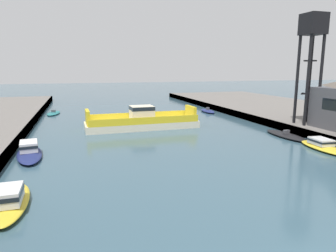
# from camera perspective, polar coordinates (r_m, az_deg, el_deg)

# --- Properties ---
(chain_ferry) EXTENTS (18.27, 6.16, 3.64)m
(chain_ferry) POSITION_cam_1_polar(r_m,az_deg,el_deg) (49.72, -4.91, 0.89)
(chain_ferry) COLOR beige
(chain_ferry) RESTS_ON ground
(moored_boat_near_left) EXTENTS (3.17, 7.71, 1.27)m
(moored_boat_near_left) POSITION_cam_1_polar(r_m,az_deg,el_deg) (41.08, 27.08, -3.30)
(moored_boat_near_left) COLOR yellow
(moored_boat_near_left) RESTS_ON ground
(moored_boat_near_right) EXTENTS (2.58, 8.20, 1.02)m
(moored_boat_near_right) POSITION_cam_1_polar(r_m,az_deg,el_deg) (46.29, 21.28, -1.62)
(moored_boat_near_right) COLOR black
(moored_boat_near_right) RESTS_ON ground
(moored_boat_mid_right) EXTENTS (3.29, 7.21, 0.90)m
(moored_boat_mid_right) POSITION_cam_1_polar(r_m,az_deg,el_deg) (69.28, -20.68, 2.28)
(moored_boat_mid_right) COLOR #237075
(moored_boat_mid_right) RESTS_ON ground
(moored_boat_far_left) EXTENTS (2.38, 6.36, 1.09)m
(moored_boat_far_left) POSITION_cam_1_polar(r_m,az_deg,el_deg) (67.98, 7.45, 2.82)
(moored_boat_far_left) COLOR navy
(moored_boat_far_left) RESTS_ON ground
(moored_boat_far_right) EXTENTS (2.45, 7.48, 1.61)m
(moored_boat_far_right) POSITION_cam_1_polar(r_m,az_deg,el_deg) (24.40, -27.41, -12.21)
(moored_boat_far_right) COLOR yellow
(moored_boat_far_right) RESTS_ON ground
(moored_boat_upstream_a) EXTENTS (3.61, 8.48, 1.62)m
(moored_boat_upstream_a) POSITION_cam_1_polar(r_m,az_deg,el_deg) (37.03, -24.59, -4.33)
(moored_boat_upstream_a) COLOR navy
(moored_boat_upstream_a) RESTS_ON ground
(crane_tower) EXTENTS (2.93, 2.93, 16.14)m
(crane_tower) POSITION_cam_1_polar(r_m,az_deg,el_deg) (50.53, 25.40, 14.25)
(crane_tower) COLOR black
(crane_tower) RESTS_ON quay_right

